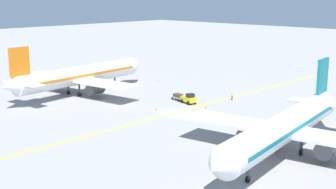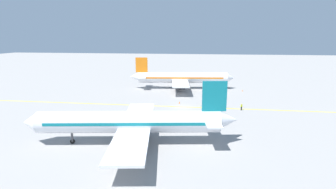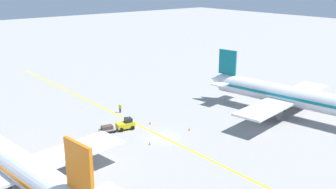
{
  "view_description": "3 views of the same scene",
  "coord_description": "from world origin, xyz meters",
  "px_view_note": "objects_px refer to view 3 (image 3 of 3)",
  "views": [
    {
      "loc": [
        -51.76,
        55.82,
        19.62
      ],
      "look_at": [
        1.95,
        -0.35,
        2.79
      ],
      "focal_mm": 50.0,
      "sensor_mm": 36.0,
      "label": 1
    },
    {
      "loc": [
        -64.33,
        -5.07,
        17.67
      ],
      "look_at": [
        -3.7,
        3.15,
        3.97
      ],
      "focal_mm": 28.0,
      "sensor_mm": 36.0,
      "label": 2
    },
    {
      "loc": [
        36.25,
        45.55,
        24.58
      ],
      "look_at": [
        -5.35,
        -5.33,
        4.89
      ],
      "focal_mm": 42.0,
      "sensor_mm": 36.0,
      "label": 3
    }
  ],
  "objects_px": {
    "ground_crew_worker": "(120,108)",
    "traffic_cone_near_nose": "(150,143)",
    "baggage_cart_trailing": "(107,128)",
    "airplane_at_gate": "(289,96)",
    "baggage_tug_white": "(126,124)",
    "airplane_adjacent_stand": "(16,164)",
    "traffic_cone_by_wingtip": "(189,129)",
    "traffic_cone_mid_apron": "(150,123)"
  },
  "relations": [
    {
      "from": "airplane_at_gate",
      "to": "airplane_adjacent_stand",
      "type": "relative_size",
      "value": 1.0
    },
    {
      "from": "baggage_cart_trailing",
      "to": "traffic_cone_by_wingtip",
      "type": "height_order",
      "value": "baggage_cart_trailing"
    },
    {
      "from": "traffic_cone_near_nose",
      "to": "traffic_cone_by_wingtip",
      "type": "relative_size",
      "value": 1.0
    },
    {
      "from": "baggage_cart_trailing",
      "to": "traffic_cone_mid_apron",
      "type": "relative_size",
      "value": 5.15
    },
    {
      "from": "airplane_at_gate",
      "to": "baggage_tug_white",
      "type": "bearing_deg",
      "value": -25.77
    },
    {
      "from": "airplane_at_gate",
      "to": "traffic_cone_mid_apron",
      "type": "height_order",
      "value": "airplane_at_gate"
    },
    {
      "from": "airplane_at_gate",
      "to": "ground_crew_worker",
      "type": "relative_size",
      "value": 21.13
    },
    {
      "from": "ground_crew_worker",
      "to": "traffic_cone_by_wingtip",
      "type": "xyz_separation_m",
      "value": [
        -3.93,
        15.09,
        -0.63
      ]
    },
    {
      "from": "airplane_at_gate",
      "to": "airplane_adjacent_stand",
      "type": "height_order",
      "value": "same"
    },
    {
      "from": "baggage_cart_trailing",
      "to": "ground_crew_worker",
      "type": "relative_size",
      "value": 1.69
    },
    {
      "from": "airplane_at_gate",
      "to": "baggage_tug_white",
      "type": "height_order",
      "value": "airplane_at_gate"
    },
    {
      "from": "airplane_at_gate",
      "to": "baggage_cart_trailing",
      "type": "relative_size",
      "value": 12.53
    },
    {
      "from": "airplane_adjacent_stand",
      "to": "traffic_cone_near_nose",
      "type": "height_order",
      "value": "airplane_adjacent_stand"
    },
    {
      "from": "airplane_at_gate",
      "to": "baggage_cart_trailing",
      "type": "bearing_deg",
      "value": -24.41
    },
    {
      "from": "airplane_adjacent_stand",
      "to": "ground_crew_worker",
      "type": "distance_m",
      "value": 30.18
    },
    {
      "from": "airplane_at_gate",
      "to": "traffic_cone_by_wingtip",
      "type": "xyz_separation_m",
      "value": [
        19.15,
        -5.85,
        -3.43
      ]
    },
    {
      "from": "baggage_tug_white",
      "to": "ground_crew_worker",
      "type": "relative_size",
      "value": 1.93
    },
    {
      "from": "baggage_tug_white",
      "to": "baggage_cart_trailing",
      "type": "relative_size",
      "value": 1.15
    },
    {
      "from": "traffic_cone_near_nose",
      "to": "baggage_cart_trailing",
      "type": "bearing_deg",
      "value": -73.29
    },
    {
      "from": "airplane_at_gate",
      "to": "traffic_cone_near_nose",
      "type": "height_order",
      "value": "airplane_at_gate"
    },
    {
      "from": "traffic_cone_near_nose",
      "to": "traffic_cone_by_wingtip",
      "type": "height_order",
      "value": "same"
    },
    {
      "from": "airplane_at_gate",
      "to": "traffic_cone_near_nose",
      "type": "xyz_separation_m",
      "value": [
        27.72,
        -5.38,
        -3.43
      ]
    },
    {
      "from": "baggage_tug_white",
      "to": "traffic_cone_near_nose",
      "type": "height_order",
      "value": "baggage_tug_white"
    },
    {
      "from": "airplane_at_gate",
      "to": "baggage_tug_white",
      "type": "relative_size",
      "value": 10.94
    },
    {
      "from": "ground_crew_worker",
      "to": "traffic_cone_mid_apron",
      "type": "xyz_separation_m",
      "value": [
        -0.68,
        8.55,
        -0.63
      ]
    },
    {
      "from": "baggage_cart_trailing",
      "to": "traffic_cone_near_nose",
      "type": "bearing_deg",
      "value": 106.71
    },
    {
      "from": "airplane_adjacent_stand",
      "to": "traffic_cone_by_wingtip",
      "type": "bearing_deg",
      "value": -176.73
    },
    {
      "from": "traffic_cone_near_nose",
      "to": "traffic_cone_mid_apron",
      "type": "xyz_separation_m",
      "value": [
        -5.32,
        -7.0,
        0.0
      ]
    },
    {
      "from": "airplane_adjacent_stand",
      "to": "baggage_tug_white",
      "type": "xyz_separation_m",
      "value": [
        -21.04,
        -8.84,
        -2.81
      ]
    },
    {
      "from": "traffic_cone_by_wingtip",
      "to": "airplane_at_gate",
      "type": "bearing_deg",
      "value": 163.02
    },
    {
      "from": "traffic_cone_near_nose",
      "to": "traffic_cone_by_wingtip",
      "type": "bearing_deg",
      "value": -176.91
    },
    {
      "from": "baggage_tug_white",
      "to": "traffic_cone_mid_apron",
      "type": "xyz_separation_m",
      "value": [
        -4.59,
        0.65,
        -0.63
      ]
    },
    {
      "from": "airplane_at_gate",
      "to": "baggage_tug_white",
      "type": "xyz_separation_m",
      "value": [
        27.0,
        -13.03,
        -2.81
      ]
    },
    {
      "from": "baggage_cart_trailing",
      "to": "ground_crew_worker",
      "type": "xyz_separation_m",
      "value": [
        -7.14,
        -7.22,
        0.15
      ]
    },
    {
      "from": "airplane_adjacent_stand",
      "to": "baggage_cart_trailing",
      "type": "xyz_separation_m",
      "value": [
        -17.81,
        -9.52,
        -2.95
      ]
    },
    {
      "from": "airplane_adjacent_stand",
      "to": "traffic_cone_near_nose",
      "type": "xyz_separation_m",
      "value": [
        -20.32,
        -1.19,
        -3.43
      ]
    },
    {
      "from": "airplane_adjacent_stand",
      "to": "traffic_cone_mid_apron",
      "type": "xyz_separation_m",
      "value": [
        -25.64,
        -8.19,
        -3.43
      ]
    },
    {
      "from": "airplane_adjacent_stand",
      "to": "baggage_tug_white",
      "type": "relative_size",
      "value": 10.95
    },
    {
      "from": "airplane_adjacent_stand",
      "to": "baggage_cart_trailing",
      "type": "bearing_deg",
      "value": -151.88
    },
    {
      "from": "ground_crew_worker",
      "to": "traffic_cone_near_nose",
      "type": "height_order",
      "value": "ground_crew_worker"
    },
    {
      "from": "traffic_cone_near_nose",
      "to": "traffic_cone_by_wingtip",
      "type": "xyz_separation_m",
      "value": [
        -8.57,
        -0.46,
        0.0
      ]
    },
    {
      "from": "airplane_at_gate",
      "to": "airplane_adjacent_stand",
      "type": "bearing_deg",
      "value": -4.99
    }
  ]
}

